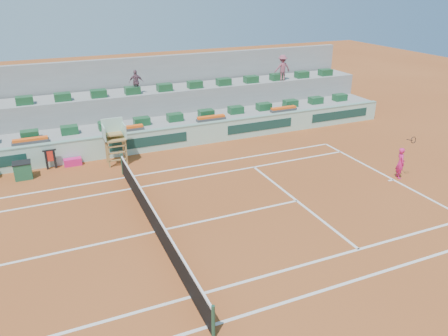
# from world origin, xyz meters

# --- Properties ---
(ground) EXTENTS (90.00, 90.00, 0.00)m
(ground) POSITION_xyz_m (0.00, 0.00, 0.00)
(ground) COLOR brown
(ground) RESTS_ON ground
(seating_tier_lower) EXTENTS (36.00, 4.00, 1.20)m
(seating_tier_lower) POSITION_xyz_m (0.00, 10.70, 0.60)
(seating_tier_lower) COLOR #969693
(seating_tier_lower) RESTS_ON ground
(seating_tier_upper) EXTENTS (36.00, 2.40, 2.60)m
(seating_tier_upper) POSITION_xyz_m (0.00, 12.30, 1.30)
(seating_tier_upper) COLOR #969693
(seating_tier_upper) RESTS_ON ground
(stadium_back_wall) EXTENTS (36.00, 0.40, 4.40)m
(stadium_back_wall) POSITION_xyz_m (0.00, 13.90, 2.20)
(stadium_back_wall) COLOR #969693
(stadium_back_wall) RESTS_ON ground
(player_bag) EXTENTS (0.88, 0.39, 0.39)m
(player_bag) POSITION_xyz_m (-2.16, 8.11, 0.20)
(player_bag) COLOR #E01D71
(player_bag) RESTS_ON ground
(spectator_mid) EXTENTS (0.88, 0.48, 1.43)m
(spectator_mid) POSITION_xyz_m (2.25, 11.62, 3.31)
(spectator_mid) COLOR #774F5C
(spectator_mid) RESTS_ON seating_tier_upper
(spectator_right) EXTENTS (1.15, 0.70, 1.72)m
(spectator_right) POSITION_xyz_m (12.24, 11.46, 3.46)
(spectator_right) COLOR #914858
(spectator_right) RESTS_ON seating_tier_upper
(court_lines) EXTENTS (23.89, 11.09, 0.01)m
(court_lines) POSITION_xyz_m (0.00, 0.00, 0.01)
(court_lines) COLOR silver
(court_lines) RESTS_ON ground
(tennis_net) EXTENTS (0.10, 11.97, 1.10)m
(tennis_net) POSITION_xyz_m (0.00, 0.00, 0.53)
(tennis_net) COLOR black
(tennis_net) RESTS_ON ground
(advertising_hoarding) EXTENTS (36.00, 0.34, 1.26)m
(advertising_hoarding) POSITION_xyz_m (0.02, 8.50, 0.63)
(advertising_hoarding) COLOR #A9D5BF
(advertising_hoarding) RESTS_ON ground
(umpire_chair) EXTENTS (1.10, 0.90, 2.40)m
(umpire_chair) POSITION_xyz_m (0.00, 7.50, 1.54)
(umpire_chair) COLOR olive
(umpire_chair) RESTS_ON ground
(seat_row_lower) EXTENTS (32.90, 0.60, 0.44)m
(seat_row_lower) POSITION_xyz_m (0.00, 9.80, 1.42)
(seat_row_lower) COLOR #1A4E29
(seat_row_lower) RESTS_ON seating_tier_lower
(seat_row_upper) EXTENTS (32.90, 0.60, 0.44)m
(seat_row_upper) POSITION_xyz_m (0.00, 11.70, 2.82)
(seat_row_upper) COLOR #1A4E29
(seat_row_upper) RESTS_ON seating_tier_upper
(flower_planters) EXTENTS (26.80, 0.36, 0.28)m
(flower_planters) POSITION_xyz_m (-1.50, 9.00, 1.33)
(flower_planters) COLOR #454545
(flower_planters) RESTS_ON seating_tier_lower
(drink_cooler_a) EXTENTS (0.84, 0.72, 0.84)m
(drink_cooler_a) POSITION_xyz_m (-4.53, 7.39, 0.42)
(drink_cooler_a) COLOR #1B5334
(drink_cooler_a) RESTS_ON ground
(towel_rack) EXTENTS (0.67, 0.11, 1.03)m
(towel_rack) POSITION_xyz_m (-3.20, 8.11, 0.60)
(towel_rack) COLOR black
(towel_rack) RESTS_ON ground
(tennis_player) EXTENTS (0.56, 0.89, 2.28)m
(tennis_player) POSITION_xyz_m (12.30, 0.12, 0.79)
(tennis_player) COLOR #E01D71
(tennis_player) RESTS_ON ground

